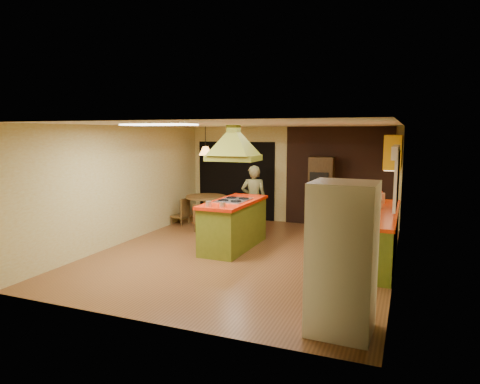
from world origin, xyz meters
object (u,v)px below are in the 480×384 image
at_px(man, 254,200).
at_px(dining_table, 206,205).
at_px(kitchen_island, 234,224).
at_px(refrigerator, 342,258).
at_px(wall_oven, 321,192).
at_px(canister_large, 381,198).

relative_size(man, dining_table, 1.56).
xyz_separation_m(kitchen_island, man, (-0.05, 1.34, 0.30)).
bearing_deg(refrigerator, man, 123.71).
relative_size(refrigerator, wall_oven, 1.02).
bearing_deg(canister_large, wall_oven, 136.74).
distance_m(man, canister_large, 2.85).
bearing_deg(wall_oven, refrigerator, -80.32).
height_order(kitchen_island, canister_large, canister_large).
xyz_separation_m(man, canister_large, (2.83, -0.19, 0.22)).
bearing_deg(canister_large, refrigerator, -92.32).
bearing_deg(canister_large, man, 176.21).
bearing_deg(kitchen_island, wall_oven, 64.71).
bearing_deg(man, refrigerator, 105.20).
height_order(kitchen_island, man, man).
xyz_separation_m(refrigerator, canister_large, (0.17, 4.13, 0.13)).
bearing_deg(man, canister_large, 159.69).
relative_size(kitchen_island, dining_table, 1.94).
distance_m(man, dining_table, 1.45).
bearing_deg(refrigerator, dining_table, 133.22).
bearing_deg(dining_table, wall_oven, 18.50).
height_order(kitchen_island, refrigerator, refrigerator).
xyz_separation_m(man, refrigerator, (2.67, -4.31, 0.10)).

